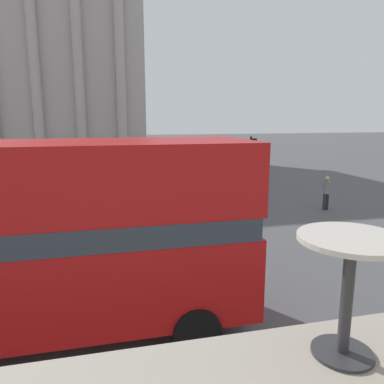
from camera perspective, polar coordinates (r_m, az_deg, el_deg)
cafe_dining_table at (r=2.34m, az=22.86°, el=-10.80°), size 0.60×0.60×0.73m
plaza_building_left at (r=45.33m, az=-23.96°, el=17.37°), size 24.10×15.10×20.28m
traffic_light_mid at (r=20.07m, az=9.09°, el=4.78°), size 0.42×0.24×3.64m
pedestrian_red at (r=17.55m, az=-27.27°, el=-1.95°), size 0.32×0.32×1.69m
pedestrian_blue at (r=32.17m, az=-6.43°, el=4.70°), size 0.32×0.32×1.66m
pedestrian_grey at (r=19.98m, az=19.81°, el=0.20°), size 0.32×0.32×1.73m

